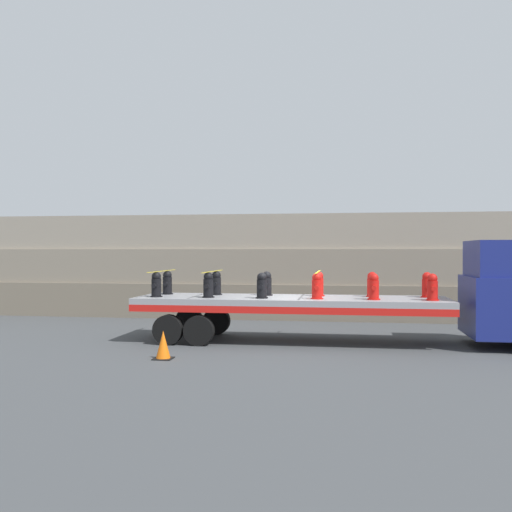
{
  "coord_description": "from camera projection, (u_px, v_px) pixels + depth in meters",
  "views": [
    {
      "loc": [
        1.62,
        -16.97,
        2.71
      ],
      "look_at": [
        -1.06,
        0.0,
        2.56
      ],
      "focal_mm": 40.0,
      "sensor_mm": 36.0,
      "label": 1
    }
  ],
  "objects": [
    {
      "name": "fire_hydrant_red_far_5",
      "position": [
        427.0,
        285.0,
        16.93
      ],
      "size": [
        0.37,
        0.52,
        0.75
      ],
      "color": "red",
      "rests_on": "flatbed_trailer"
    },
    {
      "name": "traffic_cone",
      "position": [
        163.0,
        345.0,
        14.29
      ],
      "size": [
        0.47,
        0.47,
        0.71
      ],
      "color": "black",
      "rests_on": "ground_plane"
    },
    {
      "name": "fire_hydrant_red_far_4",
      "position": [
        372.0,
        285.0,
        17.18
      ],
      "size": [
        0.37,
        0.52,
        0.75
      ],
      "color": "red",
      "rests_on": "flatbed_trailer"
    },
    {
      "name": "rock_cliff",
      "position": [
        306.0,
        266.0,
        23.6
      ],
      "size": [
        60.0,
        3.3,
        4.19
      ],
      "color": "#706656",
      "rests_on": "ground_plane"
    },
    {
      "name": "fire_hydrant_black_near_1",
      "position": [
        208.0,
        285.0,
        16.87
      ],
      "size": [
        0.37,
        0.52,
        0.75
      ],
      "color": "black",
      "rests_on": "flatbed_trailer"
    },
    {
      "name": "flatbed_trailer",
      "position": [
        273.0,
        305.0,
        17.11
      ],
      "size": [
        9.22,
        2.54,
        1.33
      ],
      "color": "gray",
      "rests_on": "ground_plane"
    },
    {
      "name": "fire_hydrant_red_far_3",
      "position": [
        319.0,
        284.0,
        17.43
      ],
      "size": [
        0.37,
        0.52,
        0.75
      ],
      "color": "red",
      "rests_on": "flatbed_trailer"
    },
    {
      "name": "cargo_strap_rear",
      "position": [
        162.0,
        271.0,
        17.65
      ],
      "size": [
        0.05,
        2.64,
        0.01
      ],
      "color": "yellow",
      "rests_on": "fire_hydrant_black_near_0"
    },
    {
      "name": "cargo_strap_front",
      "position": [
        318.0,
        272.0,
        16.9
      ],
      "size": [
        0.05,
        2.64,
        0.01
      ],
      "color": "yellow",
      "rests_on": "fire_hydrant_red_near_3"
    },
    {
      "name": "cargo_strap_middle",
      "position": [
        212.0,
        271.0,
        17.4
      ],
      "size": [
        0.05,
        2.64,
        0.01
      ],
      "color": "yellow",
      "rests_on": "fire_hydrant_black_near_1"
    },
    {
      "name": "ground_plane",
      "position": [
        291.0,
        342.0,
        17.04
      ],
      "size": [
        120.0,
        120.0,
        0.0
      ],
      "primitive_type": "plane",
      "color": "#3F4244"
    },
    {
      "name": "fire_hydrant_black_near_2",
      "position": [
        262.0,
        286.0,
        16.62
      ],
      "size": [
        0.37,
        0.52,
        0.75
      ],
      "color": "black",
      "rests_on": "flatbed_trailer"
    },
    {
      "name": "fire_hydrant_black_near_0",
      "position": [
        156.0,
        285.0,
        17.12
      ],
      "size": [
        0.37,
        0.52,
        0.75
      ],
      "color": "black",
      "rests_on": "flatbed_trailer"
    },
    {
      "name": "fire_hydrant_red_near_4",
      "position": [
        374.0,
        287.0,
        16.12
      ],
      "size": [
        0.37,
        0.52,
        0.75
      ],
      "color": "red",
      "rests_on": "flatbed_trailer"
    },
    {
      "name": "fire_hydrant_red_near_3",
      "position": [
        317.0,
        286.0,
        16.37
      ],
      "size": [
        0.37,
        0.52,
        0.75
      ],
      "color": "red",
      "rests_on": "flatbed_trailer"
    },
    {
      "name": "fire_hydrant_black_far_1",
      "position": [
        216.0,
        283.0,
        17.93
      ],
      "size": [
        0.37,
        0.52,
        0.75
      ],
      "color": "black",
      "rests_on": "flatbed_trailer"
    },
    {
      "name": "fire_hydrant_red_near_5",
      "position": [
        432.0,
        288.0,
        15.87
      ],
      "size": [
        0.37,
        0.52,
        0.75
      ],
      "color": "red",
      "rests_on": "flatbed_trailer"
    },
    {
      "name": "fire_hydrant_black_far_2",
      "position": [
        267.0,
        284.0,
        17.68
      ],
      "size": [
        0.37,
        0.52,
        0.75
      ],
      "color": "black",
      "rests_on": "flatbed_trailer"
    },
    {
      "name": "fire_hydrant_black_far_0",
      "position": [
        167.0,
        283.0,
        18.18
      ],
      "size": [
        0.37,
        0.52,
        0.75
      ],
      "color": "black",
      "rests_on": "flatbed_trailer"
    }
  ]
}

